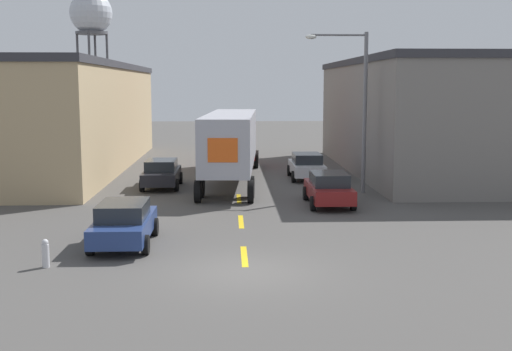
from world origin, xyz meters
name	(u,v)px	position (x,y,z in m)	size (l,w,h in m)	color
ground_plane	(246,272)	(0.00, 0.00, 0.00)	(160.00, 160.00, 0.00)	#4C4947
road_centerline	(241,222)	(0.00, 7.00, 0.00)	(0.20, 13.04, 0.01)	gold
warehouse_left	(38,116)	(-12.95, 24.44, 3.44)	(11.78, 27.21, 6.87)	tan
warehouse_right	(447,115)	(13.40, 22.08, 3.54)	(12.70, 22.61, 7.07)	slate
semi_truck	(232,139)	(-0.26, 18.19, 2.41)	(3.67, 15.75, 3.92)	#B21919
parked_car_left_near	(124,223)	(-4.07, 3.38, 0.78)	(1.99, 4.32, 1.51)	navy
parked_car_right_far	(307,166)	(4.07, 18.72, 0.78)	(1.99, 4.32, 1.51)	silver
parked_car_right_mid	(329,188)	(4.07, 10.41, 0.78)	(1.99, 4.32, 1.51)	maroon
parked_car_left_far	(162,173)	(-4.07, 15.89, 0.78)	(1.99, 4.32, 1.51)	black
water_tower	(91,16)	(-16.17, 57.87, 13.36)	(4.85, 4.85, 16.09)	#47474C
street_lamp	(357,100)	(5.97, 13.79, 4.73)	(3.14, 0.32, 8.04)	slate
fire_hydrant	(46,253)	(-5.99, 0.74, 0.43)	(0.22, 0.22, 0.87)	silver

